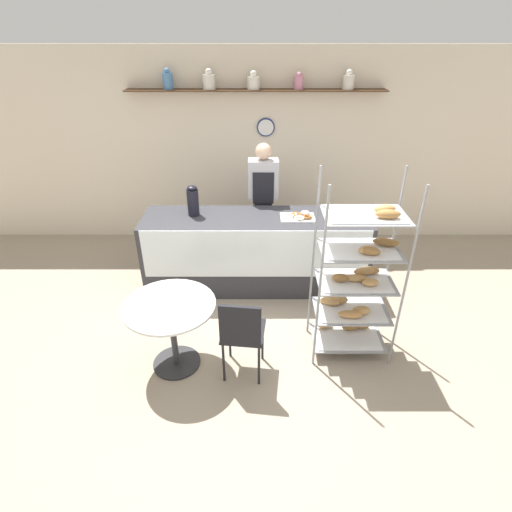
{
  "coord_description": "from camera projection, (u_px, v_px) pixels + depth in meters",
  "views": [
    {
      "loc": [
        -0.0,
        -3.26,
        2.86
      ],
      "look_at": [
        0.0,
        0.37,
        0.79
      ],
      "focal_mm": 28.0,
      "sensor_mm": 36.0,
      "label": 1
    }
  ],
  "objects": [
    {
      "name": "display_counter",
      "position": [
        256.0,
        252.0,
        4.93
      ],
      "size": [
        2.7,
        0.73,
        0.93
      ],
      "color": "#333338",
      "rests_on": "ground_plane"
    },
    {
      "name": "pastry_rack",
      "position": [
        357.0,
        280.0,
        3.74
      ],
      "size": [
        0.77,
        0.5,
        1.84
      ],
      "color": "gray",
      "rests_on": "ground_plane"
    },
    {
      "name": "coffee_carafe",
      "position": [
        193.0,
        201.0,
        4.67
      ],
      "size": [
        0.14,
        0.14,
        0.37
      ],
      "color": "black",
      "rests_on": "display_counter"
    },
    {
      "name": "person_worker",
      "position": [
        263.0,
        201.0,
        5.17
      ],
      "size": [
        0.38,
        0.23,
        1.67
      ],
      "color": "#282833",
      "rests_on": "ground_plane"
    },
    {
      "name": "back_wall",
      "position": [
        256.0,
        149.0,
        5.71
      ],
      "size": [
        10.0,
        0.3,
        2.7
      ],
      "color": "beige",
      "rests_on": "ground_plane"
    },
    {
      "name": "ground_plane",
      "position": [
        256.0,
        337.0,
        4.25
      ],
      "size": [
        14.0,
        14.0,
        0.0
      ],
      "primitive_type": "plane",
      "color": "gray"
    },
    {
      "name": "cafe_table",
      "position": [
        171.0,
        319.0,
        3.65
      ],
      "size": [
        0.83,
        0.83,
        0.72
      ],
      "color": "#262628",
      "rests_on": "ground_plane"
    },
    {
      "name": "donut_tray_counter",
      "position": [
        299.0,
        216.0,
        4.68
      ],
      "size": [
        0.4,
        0.27,
        0.05
      ],
      "color": "silver",
      "rests_on": "display_counter"
    },
    {
      "name": "cafe_chair",
      "position": [
        242.0,
        331.0,
        3.52
      ],
      "size": [
        0.42,
        0.42,
        0.88
      ],
      "rotation": [
        0.0,
        0.0,
        9.31
      ],
      "color": "black",
      "rests_on": "ground_plane"
    }
  ]
}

